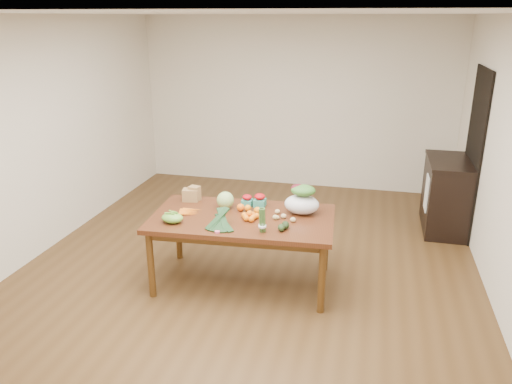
% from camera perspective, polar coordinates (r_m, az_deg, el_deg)
% --- Properties ---
extents(floor, '(6.00, 6.00, 0.00)m').
position_cam_1_polar(floor, '(5.73, -0.63, -8.34)').
color(floor, '#53381C').
rests_on(floor, ground).
extents(ceiling, '(5.00, 6.00, 0.02)m').
position_cam_1_polar(ceiling, '(5.07, -0.75, 19.77)').
color(ceiling, white).
rests_on(ceiling, room_walls).
extents(room_walls, '(5.02, 6.02, 2.70)m').
position_cam_1_polar(room_walls, '(5.24, -0.68, 4.83)').
color(room_walls, silver).
rests_on(room_walls, floor).
extents(dining_table, '(1.90, 1.14, 0.75)m').
position_cam_1_polar(dining_table, '(5.23, -1.54, -6.63)').
color(dining_table, '#4C2311').
rests_on(dining_table, floor).
extents(doorway_dark, '(0.02, 1.00, 2.10)m').
position_cam_1_polar(doorway_dark, '(6.83, 23.58, 4.07)').
color(doorway_dark, black).
rests_on(doorway_dark, floor).
extents(cabinet, '(0.52, 1.02, 0.94)m').
position_cam_1_polar(cabinet, '(6.96, 20.82, -0.31)').
color(cabinet, black).
rests_on(cabinet, floor).
extents(dish_towel, '(0.02, 0.28, 0.45)m').
position_cam_1_polar(dish_towel, '(6.70, 18.91, -0.10)').
color(dish_towel, white).
rests_on(dish_towel, cabinet).
extents(paper_bag, '(0.24, 0.20, 0.16)m').
position_cam_1_polar(paper_bag, '(5.52, -7.47, -0.19)').
color(paper_bag, '#9C7346').
rests_on(paper_bag, dining_table).
extents(cabbage, '(0.18, 0.18, 0.18)m').
position_cam_1_polar(cabbage, '(5.27, -3.53, -0.93)').
color(cabbage, '#9EB669').
rests_on(cabbage, dining_table).
extents(strawberry_basket_a, '(0.12, 0.12, 0.10)m').
position_cam_1_polar(strawberry_basket_a, '(5.34, -1.02, -1.08)').
color(strawberry_basket_a, red).
rests_on(strawberry_basket_a, dining_table).
extents(strawberry_basket_b, '(0.13, 0.13, 0.11)m').
position_cam_1_polar(strawberry_basket_b, '(5.33, 0.43, -1.07)').
color(strawberry_basket_b, red).
rests_on(strawberry_basket_b, dining_table).
extents(orange_a, '(0.08, 0.08, 0.08)m').
position_cam_1_polar(orange_a, '(5.20, -1.77, -1.77)').
color(orange_a, orange).
rests_on(orange_a, dining_table).
extents(orange_b, '(0.07, 0.07, 0.07)m').
position_cam_1_polar(orange_b, '(5.20, -0.94, -1.84)').
color(orange_b, orange).
rests_on(orange_b, dining_table).
extents(orange_c, '(0.08, 0.08, 0.08)m').
position_cam_1_polar(orange_c, '(5.12, 0.16, -2.13)').
color(orange_c, orange).
rests_on(orange_c, dining_table).
extents(mandarin_cluster, '(0.19, 0.19, 0.10)m').
position_cam_1_polar(mandarin_cluster, '(4.99, -0.74, -2.61)').
color(mandarin_cluster, '#FF9A0F').
rests_on(mandarin_cluster, dining_table).
extents(carrots, '(0.23, 0.20, 0.03)m').
position_cam_1_polar(carrots, '(5.20, -7.57, -2.25)').
color(carrots, orange).
rests_on(carrots, dining_table).
extents(snap_pea_bag, '(0.22, 0.16, 0.10)m').
position_cam_1_polar(snap_pea_bag, '(4.98, -9.54, -2.94)').
color(snap_pea_bag, '#70AC3A').
rests_on(snap_pea_bag, dining_table).
extents(kale_bunch, '(0.34, 0.42, 0.16)m').
position_cam_1_polar(kale_bunch, '(4.77, -4.17, -3.32)').
color(kale_bunch, black).
rests_on(kale_bunch, dining_table).
extents(asparagus_bundle, '(0.09, 0.12, 0.26)m').
position_cam_1_polar(asparagus_bundle, '(4.66, 0.73, -3.22)').
color(asparagus_bundle, '#497D39').
rests_on(asparagus_bundle, dining_table).
extents(potato_a, '(0.06, 0.05, 0.05)m').
position_cam_1_polar(potato_a, '(5.00, 2.23, -2.89)').
color(potato_a, tan).
rests_on(potato_a, dining_table).
extents(potato_b, '(0.05, 0.04, 0.04)m').
position_cam_1_polar(potato_b, '(5.00, 2.43, -2.92)').
color(potato_b, tan).
rests_on(potato_b, dining_table).
extents(potato_c, '(0.06, 0.05, 0.05)m').
position_cam_1_polar(potato_c, '(5.03, 3.17, -2.76)').
color(potato_c, tan).
rests_on(potato_c, dining_table).
extents(potato_d, '(0.06, 0.05, 0.05)m').
position_cam_1_polar(potato_d, '(5.14, 2.48, -2.24)').
color(potato_d, '#D9C17D').
rests_on(potato_d, dining_table).
extents(potato_e, '(0.06, 0.05, 0.05)m').
position_cam_1_polar(potato_e, '(4.94, 4.24, -3.18)').
color(potato_e, '#DBB57E').
rests_on(potato_e, dining_table).
extents(avocado_a, '(0.09, 0.11, 0.07)m').
position_cam_1_polar(avocado_a, '(4.74, 2.90, -4.08)').
color(avocado_a, black).
rests_on(avocado_a, dining_table).
extents(avocado_b, '(0.10, 0.12, 0.07)m').
position_cam_1_polar(avocado_b, '(4.79, 3.39, -3.78)').
color(avocado_b, black).
rests_on(avocado_b, dining_table).
extents(salad_bag, '(0.38, 0.29, 0.28)m').
position_cam_1_polar(salad_bag, '(5.12, 5.26, -1.01)').
color(salad_bag, silver).
rests_on(salad_bag, dining_table).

